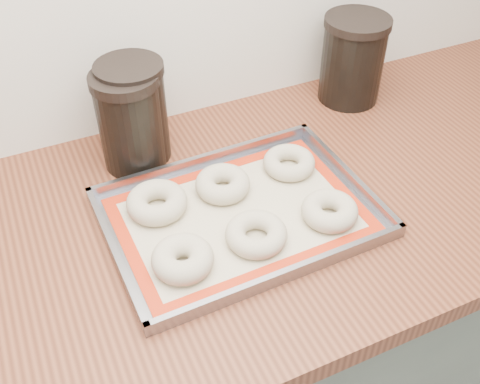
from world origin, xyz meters
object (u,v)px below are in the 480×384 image
bagel_back_mid (223,184)px  canister_right (353,59)px  canister_left (135,112)px  canister_mid (130,120)px  baking_tray (240,215)px  bagel_front_right (330,211)px  bagel_front_mid (256,234)px  bagel_back_right (289,163)px  bagel_back_left (157,202)px  bagel_front_left (183,259)px

bagel_back_mid → canister_right: (0.39, 0.18, 0.07)m
canister_left → canister_mid: bearing=-131.0°
baking_tray → bagel_front_right: size_ratio=4.74×
bagel_front_mid → bagel_back_right: 0.20m
bagel_back_right → canister_mid: bearing=149.7°
canister_left → canister_right: size_ratio=1.06×
bagel_back_mid → bagel_back_right: 0.14m
bagel_front_right → canister_left: bearing=127.5°
bagel_back_mid → canister_right: bearing=25.3°
bagel_back_left → bagel_front_mid: bearing=-48.3°
canister_mid → canister_right: size_ratio=1.02×
bagel_front_left → bagel_back_left: 0.14m
canister_left → bagel_back_left: bearing=-97.3°
baking_tray → bagel_front_mid: (-0.00, -0.07, 0.01)m
bagel_front_left → bagel_back_left: size_ratio=0.93×
bagel_back_mid → bagel_back_right: bearing=2.6°
bagel_back_left → canister_right: 0.55m
bagel_front_mid → bagel_back_left: size_ratio=0.96×
bagel_back_right → canister_mid: canister_mid is taller
baking_tray → bagel_back_right: size_ratio=4.69×
bagel_front_mid → bagel_back_mid: 0.14m
bagel_back_right → canister_mid: 0.31m
baking_tray → canister_mid: (-0.12, 0.23, 0.09)m
bagel_front_left → bagel_front_mid: 0.13m
bagel_front_mid → canister_left: 0.34m
bagel_front_mid → canister_left: bearing=108.3°
baking_tray → bagel_back_right: 0.16m
canister_right → baking_tray: bearing=-146.6°
bagel_front_left → canister_right: canister_right is taller
bagel_back_mid → bagel_back_right: (0.14, 0.01, -0.00)m
bagel_front_right → bagel_back_right: bearing=89.6°
bagel_front_right → bagel_back_right: bagel_front_right is taller
bagel_front_left → canister_left: (0.03, 0.32, 0.08)m
baking_tray → bagel_front_mid: bearing=-91.1°
baking_tray → canister_left: 0.28m
canister_left → canister_mid: size_ratio=1.04×
bagel_front_mid → canister_mid: 0.33m
bagel_back_right → canister_right: (0.25, 0.18, 0.08)m
canister_left → bagel_front_mid: bearing=-71.7°
bagel_back_left → bagel_front_right: bearing=-28.6°
bagel_back_right → bagel_front_mid: bearing=-134.1°
bagel_front_left → bagel_back_left: bagel_front_left is taller
bagel_front_left → bagel_front_right: (0.27, -0.00, -0.00)m
canister_mid → bagel_front_mid: bearing=-68.2°
bagel_front_right → canister_right: size_ratio=0.52×
bagel_front_left → bagel_back_mid: (0.13, 0.14, -0.00)m
bagel_back_mid → baking_tray: bearing=-88.4°
bagel_back_mid → bagel_front_left: bearing=-132.6°
bagel_back_left → bagel_back_right: (0.27, 0.00, -0.00)m
canister_mid → canister_right: (0.51, 0.03, -0.00)m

